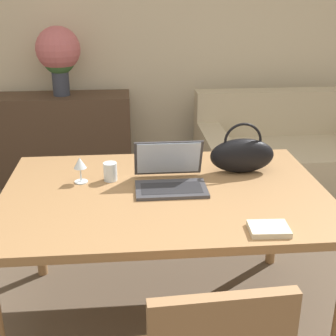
{
  "coord_description": "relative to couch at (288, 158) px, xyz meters",
  "views": [
    {
      "loc": [
        -0.27,
        -1.39,
        1.71
      ],
      "look_at": [
        -0.08,
        0.69,
        0.89
      ],
      "focal_mm": 50.0,
      "sensor_mm": 36.0,
      "label": 1
    }
  ],
  "objects": [
    {
      "name": "wine_glass",
      "position": [
        -1.65,
        -1.52,
        0.58
      ],
      "size": [
        0.07,
        0.07,
        0.13
      ],
      "color": "silver",
      "rests_on": "dining_table"
    },
    {
      "name": "handbag",
      "position": [
        -0.8,
        -1.46,
        0.58
      ],
      "size": [
        0.34,
        0.13,
        0.28
      ],
      "color": "black",
      "rests_on": "dining_table"
    },
    {
      "name": "laptop",
      "position": [
        -1.2,
        -1.6,
        0.54
      ],
      "size": [
        0.35,
        0.31,
        0.22
      ],
      "color": "#38383D",
      "rests_on": "dining_table"
    },
    {
      "name": "couch",
      "position": [
        0.0,
        0.0,
        0.0
      ],
      "size": [
        1.57,
        0.9,
        0.82
      ],
      "color": "#C1B293",
      "rests_on": "ground_plane"
    },
    {
      "name": "sideboard",
      "position": [
        -1.99,
        0.37,
        0.12
      ],
      "size": [
        1.24,
        0.4,
        0.8
      ],
      "color": "#4C3828",
      "rests_on": "ground_plane"
    },
    {
      "name": "drinking_glass",
      "position": [
        -1.5,
        -1.51,
        0.53
      ],
      "size": [
        0.07,
        0.07,
        0.1
      ],
      "color": "silver",
      "rests_on": "dining_table"
    },
    {
      "name": "flower_vase",
      "position": [
        -1.97,
        0.37,
        0.88
      ],
      "size": [
        0.38,
        0.38,
        0.59
      ],
      "color": "#333847",
      "rests_on": "sideboard"
    },
    {
      "name": "dining_table",
      "position": [
        -1.23,
        -1.67,
        0.41
      ],
      "size": [
        1.59,
        1.1,
        0.77
      ],
      "color": "olive",
      "rests_on": "ground_plane"
    },
    {
      "name": "book",
      "position": [
        -0.84,
        -2.11,
        0.5
      ],
      "size": [
        0.17,
        0.13,
        0.02
      ],
      "rotation": [
        0.0,
        0.0,
        -0.05
      ],
      "color": "beige",
      "rests_on": "dining_table"
    },
    {
      "name": "wall_back",
      "position": [
        -1.14,
        0.69,
        1.07
      ],
      "size": [
        10.0,
        0.06,
        2.7
      ],
      "color": "beige",
      "rests_on": "ground_plane"
    }
  ]
}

